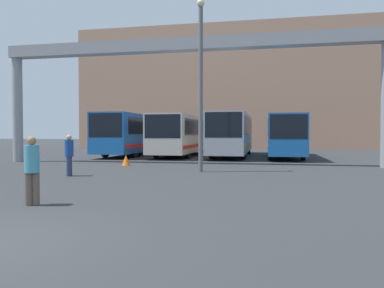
% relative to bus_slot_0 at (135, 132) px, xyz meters
% --- Properties ---
extents(building_backdrop, '(37.77, 12.00, 14.80)m').
position_rel_bus_slot_0_xyz_m(building_backdrop, '(5.90, 21.01, 5.55)').
color(building_backdrop, tan).
rests_on(building_backdrop, ground).
extents(overhead_gantry, '(21.93, 0.80, 7.14)m').
position_rel_bus_slot_0_xyz_m(overhead_gantry, '(5.90, -8.00, 3.96)').
color(overhead_gantry, gray).
rests_on(overhead_gantry, ground).
extents(bus_slot_0, '(2.61, 11.22, 3.22)m').
position_rel_bus_slot_0_xyz_m(bus_slot_0, '(0.00, 0.00, 0.00)').
color(bus_slot_0, '#1959A5').
rests_on(bus_slot_0, ground).
extents(bus_slot_1, '(2.63, 10.88, 3.10)m').
position_rel_bus_slot_0_xyz_m(bus_slot_1, '(3.94, -0.17, -0.07)').
color(bus_slot_1, beige).
rests_on(bus_slot_1, ground).
extents(bus_slot_2, '(2.56, 11.74, 3.20)m').
position_rel_bus_slot_0_xyz_m(bus_slot_2, '(7.87, 0.26, -0.01)').
color(bus_slot_2, '#999EA5').
rests_on(bus_slot_2, ground).
extents(bus_slot_3, '(2.44, 10.10, 3.02)m').
position_rel_bus_slot_0_xyz_m(bus_slot_3, '(11.81, -0.56, -0.11)').
color(bus_slot_3, '#1959A5').
rests_on(bus_slot_3, ground).
extents(pedestrian_far_center, '(0.35, 0.35, 1.70)m').
position_rel_bus_slot_0_xyz_m(pedestrian_far_center, '(4.90, -20.57, -0.95)').
color(pedestrian_far_center, brown).
rests_on(pedestrian_far_center, ground).
extents(pedestrian_near_left, '(0.36, 0.36, 1.72)m').
position_rel_bus_slot_0_xyz_m(pedestrian_near_left, '(2.51, -14.62, -0.94)').
color(pedestrian_near_left, navy).
rests_on(pedestrian_near_left, ground).
extents(traffic_cone, '(0.46, 0.46, 0.58)m').
position_rel_bus_slot_0_xyz_m(traffic_cone, '(2.95, -9.40, -1.56)').
color(traffic_cone, orange).
rests_on(traffic_cone, ground).
extents(lamp_post, '(0.36, 0.36, 7.86)m').
position_rel_bus_slot_0_xyz_m(lamp_post, '(7.57, -11.93, 2.43)').
color(lamp_post, '#595B60').
rests_on(lamp_post, ground).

